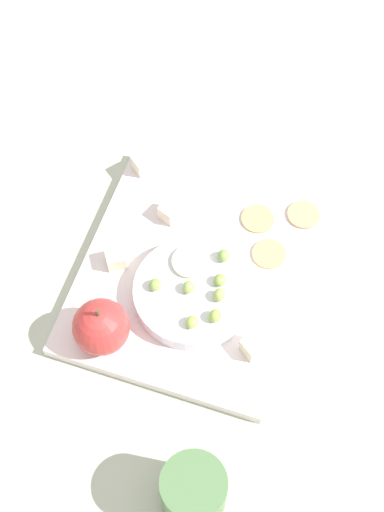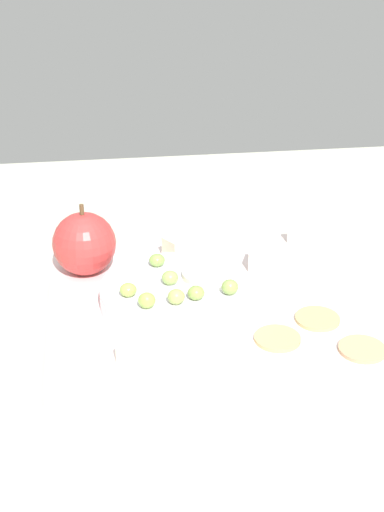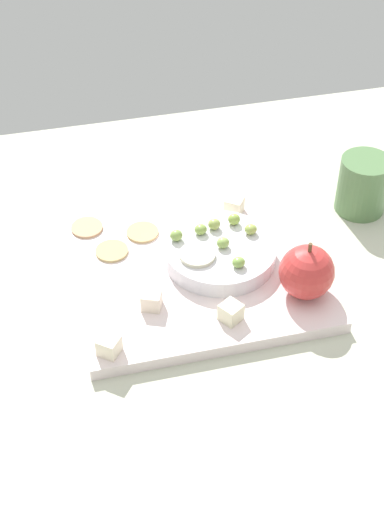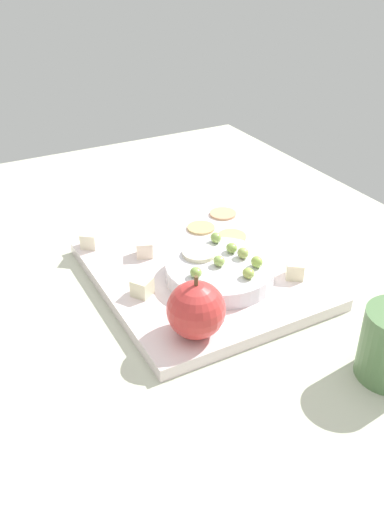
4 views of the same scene
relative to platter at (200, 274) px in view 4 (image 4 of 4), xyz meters
The scene contains 20 objects.
table 4.99cm from the platter, 90.23° to the right, with size 125.26×95.62×4.20cm, color #B9BBA4.
platter is the anchor object (origin of this frame).
serving_dish 4.38cm from the platter, 20.25° to the left, with size 15.71×15.71×2.50cm, color silver.
apple_whole 15.72cm from the platter, 31.08° to the right, with size 7.36×7.36×7.36cm, color red.
apple_stem 17.45cm from the platter, 31.08° to the right, with size 0.50×0.50×1.20cm, color brown.
cheese_cube_0 18.80cm from the platter, 139.23° to the right, with size 2.50×2.50×2.50cm, color #F9EACB.
cheese_cube_1 10.65cm from the platter, 79.24° to the right, with size 2.50×2.50×2.50cm, color #ECE7BE.
cheese_cube_2 9.67cm from the platter, 142.98° to the right, with size 2.50×2.50×2.50cm, color #F9E6CB.
cheese_cube_3 14.11cm from the platter, 52.53° to the left, with size 2.50×2.50×2.50cm, color #F3E8BC.
cracker_0 12.69cm from the platter, 150.07° to the left, with size 4.67×4.67×0.40cm, color tan.
cracker_1 18.45cm from the platter, 138.03° to the left, with size 4.67×4.67×0.40cm, color tan.
cracker_2 11.12cm from the platter, 122.40° to the left, with size 4.67×4.67×0.40cm, color tan.
grape_0 9.64cm from the platter, 38.83° to the left, with size 1.78×1.60×1.66cm, color #98B94E.
grape_1 9.85cm from the platter, 18.67° to the left, with size 1.78×1.60×1.45cm, color #9DB752.
grape_2 6.09cm from the platter, 117.71° to the left, with size 1.78×1.60×1.65cm, color #8BAC52.
grape_3 5.78cm from the platter, 13.33° to the left, with size 1.78×1.60×1.54cm, color #95B95B.
grape_4 7.56cm from the platter, 53.69° to the left, with size 1.78×1.60×1.61cm, color #9FB45A.
grape_5 6.29cm from the platter, 70.27° to the left, with size 1.78×1.60×1.48cm, color #8DAE4F.
grape_6 7.23cm from the platter, 34.71° to the right, with size 1.78×1.60×1.45cm, color #87AF50.
apple_slice_0 3.71cm from the platter, 50.36° to the right, with size 4.97×4.97×0.60cm, color beige.
Camera 4 is at (58.98, -29.28, 49.40)cm, focal length 37.67 mm.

